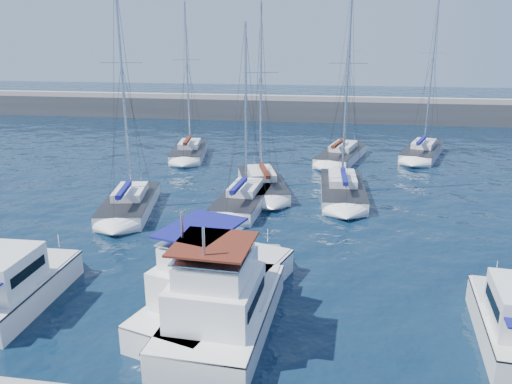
# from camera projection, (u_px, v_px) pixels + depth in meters

# --- Properties ---
(ground) EXTENTS (220.00, 220.00, 0.00)m
(ground) POSITION_uv_depth(u_px,v_px,m) (283.00, 277.00, 24.97)
(ground) COLOR black
(ground) RESTS_ON ground
(breakwater) EXTENTS (160.00, 6.00, 4.45)m
(breakwater) POSITION_uv_depth(u_px,v_px,m) (320.00, 112.00, 73.75)
(breakwater) COLOR #424244
(breakwater) RESTS_ON ground
(motor_yacht_port_outer) EXTENTS (2.93, 6.77, 3.20)m
(motor_yacht_port_outer) POSITION_uv_depth(u_px,v_px,m) (14.00, 287.00, 22.00)
(motor_yacht_port_outer) COLOR silver
(motor_yacht_port_outer) RESTS_ON ground
(motor_yacht_port_inner) EXTENTS (5.90, 9.97, 4.69)m
(motor_yacht_port_inner) POSITION_uv_depth(u_px,v_px,m) (214.00, 288.00, 21.55)
(motor_yacht_port_inner) COLOR white
(motor_yacht_port_inner) RESTS_ON ground
(motor_yacht_stbd_inner) EXTENTS (4.17, 8.05, 4.69)m
(motor_yacht_stbd_inner) POSITION_uv_depth(u_px,v_px,m) (221.00, 308.00, 19.90)
(motor_yacht_stbd_inner) COLOR white
(motor_yacht_stbd_inner) RESTS_ON ground
(sailboat_mid_a) EXTENTS (4.55, 8.35, 16.02)m
(sailboat_mid_a) POSITION_uv_depth(u_px,v_px,m) (130.00, 204.00, 34.47)
(sailboat_mid_a) COLOR white
(sailboat_mid_a) RESTS_ON ground
(sailboat_mid_b) EXTENTS (5.35, 9.18, 14.44)m
(sailboat_mid_b) POSITION_uv_depth(u_px,v_px,m) (262.00, 184.00, 39.31)
(sailboat_mid_b) COLOR silver
(sailboat_mid_b) RESTS_ON ground
(sailboat_mid_c) EXTENTS (3.46, 8.23, 12.91)m
(sailboat_mid_c) POSITION_uv_depth(u_px,v_px,m) (244.00, 199.00, 35.48)
(sailboat_mid_c) COLOR white
(sailboat_mid_c) RESTS_ON ground
(sailboat_mid_d) EXTENTS (3.55, 9.29, 15.69)m
(sailboat_mid_d) POSITION_uv_depth(u_px,v_px,m) (342.00, 189.00, 37.83)
(sailboat_mid_d) COLOR white
(sailboat_mid_d) RESTS_ON ground
(sailboat_back_a) EXTENTS (4.30, 8.31, 15.25)m
(sailboat_back_a) POSITION_uv_depth(u_px,v_px,m) (189.00, 152.00, 50.41)
(sailboat_back_a) COLOR white
(sailboat_back_a) RESTS_ON ground
(sailboat_back_b) EXTENTS (5.36, 9.71, 16.85)m
(sailboat_back_b) POSITION_uv_depth(u_px,v_px,m) (342.00, 154.00, 49.25)
(sailboat_back_b) COLOR white
(sailboat_back_b) RESTS_ON ground
(sailboat_back_c) EXTENTS (5.59, 9.30, 16.34)m
(sailboat_back_c) POSITION_uv_depth(u_px,v_px,m) (422.00, 152.00, 50.48)
(sailboat_back_c) COLOR white
(sailboat_back_c) RESTS_ON ground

